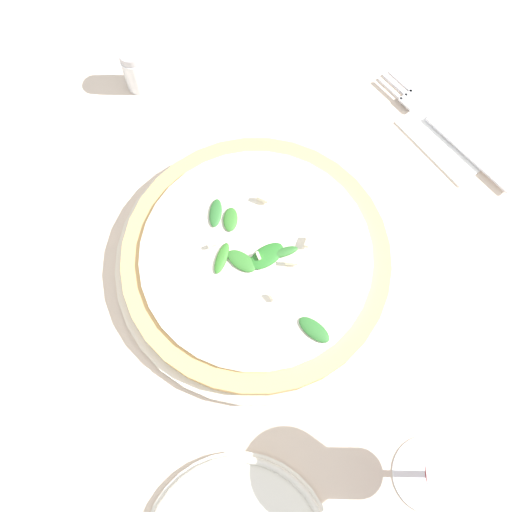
# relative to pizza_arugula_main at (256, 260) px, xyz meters

# --- Properties ---
(ground_plane) EXTENTS (6.00, 6.00, 0.00)m
(ground_plane) POSITION_rel_pizza_arugula_main_xyz_m (0.02, 0.02, -0.02)
(ground_plane) COLOR beige
(pizza_arugula_main) EXTENTS (0.33, 0.33, 0.05)m
(pizza_arugula_main) POSITION_rel_pizza_arugula_main_xyz_m (0.00, 0.00, 0.00)
(pizza_arugula_main) COLOR silver
(pizza_arugula_main) RESTS_ON ground_plane
(wine_glass) EXTENTS (0.09, 0.09, 0.16)m
(wine_glass) POSITION_rel_pizza_arugula_main_xyz_m (-0.30, 0.01, 0.10)
(wine_glass) COLOR white
(wine_glass) RESTS_ON ground_plane
(napkin) EXTENTS (0.12, 0.08, 0.01)m
(napkin) POSITION_rel_pizza_arugula_main_xyz_m (-0.02, -0.30, -0.01)
(napkin) COLOR white
(napkin) RESTS_ON ground_plane
(fork) EXTENTS (0.22, 0.02, 0.00)m
(fork) POSITION_rel_pizza_arugula_main_xyz_m (-0.01, -0.30, -0.01)
(fork) COLOR silver
(fork) RESTS_ON ground_plane
(shaker_pepper) EXTENTS (0.03, 0.03, 0.07)m
(shaker_pepper) POSITION_rel_pizza_arugula_main_xyz_m (0.29, -0.04, 0.02)
(shaker_pepper) COLOR silver
(shaker_pepper) RESTS_ON ground_plane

